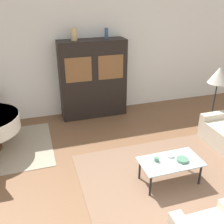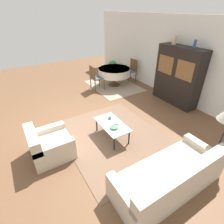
{
  "view_description": "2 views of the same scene",
  "coord_description": "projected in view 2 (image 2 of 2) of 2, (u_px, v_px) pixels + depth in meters",
  "views": [
    {
      "loc": [
        -1.03,
        -2.53,
        2.89
      ],
      "look_at": [
        0.2,
        1.4,
        0.95
      ],
      "focal_mm": 42.0,
      "sensor_mm": 36.0,
      "label": 1
    },
    {
      "loc": [
        3.88,
        -1.37,
        2.87
      ],
      "look_at": [
        0.89,
        0.47,
        0.75
      ],
      "focal_mm": 28.0,
      "sensor_mm": 36.0,
      "label": 2
    }
  ],
  "objects": [
    {
      "name": "ground_plane",
      "position": [
        82.0,
        125.0,
        4.93
      ],
      "size": [
        14.0,
        14.0,
        0.0
      ],
      "primitive_type": "plane",
      "color": "brown"
    },
    {
      "name": "potted_plant",
      "position": [
        113.0,
        67.0,
        8.63
      ],
      "size": [
        0.45,
        0.45,
        0.63
      ],
      "color": "#93664C",
      "rests_on": "ground_plane"
    },
    {
      "name": "vase_short",
      "position": [
        195.0,
        44.0,
        4.92
      ],
      "size": [
        0.08,
        0.08,
        0.24
      ],
      "color": "#33517A",
      "rests_on": "display_cabinet"
    },
    {
      "name": "armchair",
      "position": [
        49.0,
        145.0,
        3.81
      ],
      "size": [
        0.85,
        0.85,
        0.73
      ],
      "color": "beige",
      "rests_on": "ground_plane"
    },
    {
      "name": "vase_tall",
      "position": [
        174.0,
        40.0,
        5.45
      ],
      "size": [
        0.14,
        0.14,
        0.26
      ],
      "color": "tan",
      "rests_on": "display_cabinet"
    },
    {
      "name": "display_cabinet",
      "position": [
        178.0,
        76.0,
        5.71
      ],
      "size": [
        1.57,
        0.48,
        1.86
      ],
      "color": "black",
      "rests_on": "ground_plane"
    },
    {
      "name": "couch",
      "position": [
        170.0,
        178.0,
        3.09
      ],
      "size": [
        0.86,
        2.08,
        0.76
      ],
      "rotation": [
        0.0,
        0.0,
        1.57
      ],
      "color": "beige",
      "rests_on": "ground_plane"
    },
    {
      "name": "bowl_small",
      "position": [
        117.0,
        123.0,
        4.29
      ],
      "size": [
        0.13,
        0.13,
        0.03
      ],
      "color": "white",
      "rests_on": "coffee_table"
    },
    {
      "name": "area_rug",
      "position": [
        114.0,
        137.0,
        4.49
      ],
      "size": [
        2.87,
        2.33,
        0.01
      ],
      "color": "brown",
      "rests_on": "ground_plane"
    },
    {
      "name": "dining_rug",
      "position": [
        114.0,
        86.0,
        7.41
      ],
      "size": [
        2.28,
        1.73,
        0.01
      ],
      "color": "gray",
      "rests_on": "ground_plane"
    },
    {
      "name": "wall_back",
      "position": [
        178.0,
        60.0,
        5.86
      ],
      "size": [
        10.0,
        0.06,
        2.7
      ],
      "color": "white",
      "rests_on": "ground_plane"
    },
    {
      "name": "cup",
      "position": [
        110.0,
        118.0,
        4.45
      ],
      "size": [
        0.08,
        0.08,
        0.07
      ],
      "color": "#4C7A60",
      "rests_on": "coffee_table"
    },
    {
      "name": "bowl",
      "position": [
        114.0,
        127.0,
        4.12
      ],
      "size": [
        0.19,
        0.19,
        0.04
      ],
      "color": "#4C7A60",
      "rests_on": "coffee_table"
    },
    {
      "name": "dining_chair_far",
      "position": [
        131.0,
        69.0,
        7.59
      ],
      "size": [
        0.44,
        0.44,
        0.95
      ],
      "rotation": [
        0.0,
        0.0,
        3.14
      ],
      "color": "brown",
      "rests_on": "dining_rug"
    },
    {
      "name": "coffee_table",
      "position": [
        112.0,
        125.0,
        4.3
      ],
      "size": [
        0.99,
        0.54,
        0.4
      ],
      "color": "black",
      "rests_on": "area_rug"
    },
    {
      "name": "dining_table",
      "position": [
        114.0,
        72.0,
        7.18
      ],
      "size": [
        1.32,
        1.32,
        0.72
      ],
      "color": "brown",
      "rests_on": "dining_rug"
    },
    {
      "name": "dining_chair_near",
      "position": [
        95.0,
        76.0,
        6.8
      ],
      "size": [
        0.44,
        0.44,
        0.95
      ],
      "color": "brown",
      "rests_on": "dining_rug"
    }
  ]
}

